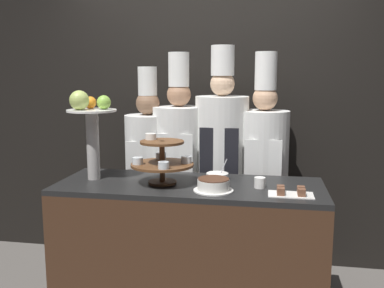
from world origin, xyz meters
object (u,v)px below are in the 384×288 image
chef_left (149,165)px  chef_center_right (222,156)px  cup_white (260,183)px  chef_center_left (179,161)px  cake_square_tray (291,192)px  tiered_stand (162,160)px  chef_right (263,164)px  cake_round (213,185)px  serving_bowl_far (217,176)px  fruit_pedestal (90,120)px

chef_left → chef_center_right: bearing=-0.0°
cup_white → chef_center_left: 0.92m
cake_square_tray → chef_center_right: size_ratio=0.14×
chef_center_left → chef_center_right: 0.35m
tiered_stand → chef_left: chef_left is taller
cake_square_tray → chef_right: size_ratio=0.15×
cup_white → cake_square_tray: size_ratio=0.27×
chef_center_left → chef_right: size_ratio=1.00×
cake_round → cup_white: (0.28, 0.12, -0.00)m
cake_round → cake_square_tray: bearing=-1.7°
serving_bowl_far → chef_left: bearing=142.6°
cake_square_tray → chef_right: chef_right is taller
chef_left → chef_center_left: size_ratio=0.94×
cake_square_tray → chef_left: bearing=144.8°
cake_square_tray → cup_white: bearing=143.7°
tiered_stand → cake_round: 0.40m
cup_white → cake_square_tray: 0.23m
cup_white → serving_bowl_far: size_ratio=0.47×
cup_white → chef_left: size_ratio=0.04×
cake_round → cup_white: 0.31m
fruit_pedestal → chef_left: size_ratio=0.36×
serving_bowl_far → cake_round: bearing=-88.2°
tiered_stand → serving_bowl_far: 0.41m
cake_square_tray → chef_right: bearing=102.6°
chef_right → chef_center_left: bearing=180.0°
fruit_pedestal → cake_square_tray: fruit_pedestal is taller
cup_white → fruit_pedestal: bearing=178.5°
serving_bowl_far → chef_center_right: bearing=92.8°
fruit_pedestal → cup_white: (1.14, -0.03, -0.37)m
cake_square_tray → serving_bowl_far: bearing=147.9°
cup_white → chef_right: (0.01, 0.64, -0.01)m
cake_round → cake_square_tray: 0.47m
cake_round → cake_square_tray: cake_round is taller
cake_round → cup_white: bearing=23.7°
cup_white → serving_bowl_far: 0.33m
cake_round → chef_center_left: size_ratio=0.14×
cup_white → cake_square_tray: (0.19, -0.14, -0.02)m
serving_bowl_far → cake_square_tray: bearing=-32.1°
cake_round → chef_left: bearing=129.6°
tiered_stand → chef_left: bearing=113.2°
cake_round → chef_right: bearing=68.8°
chef_left → tiered_stand: bearing=-66.8°
chef_left → cake_round: bearing=-50.4°
cake_square_tray → chef_left: size_ratio=0.16×
fruit_pedestal → chef_center_left: size_ratio=0.34×
serving_bowl_far → chef_right: chef_right is taller
chef_center_left → chef_left: bearing=-180.0°
cake_square_tray → chef_left: (-1.10, 0.78, -0.04)m
cup_white → chef_left: 1.11m
fruit_pedestal → chef_center_right: chef_center_right is taller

